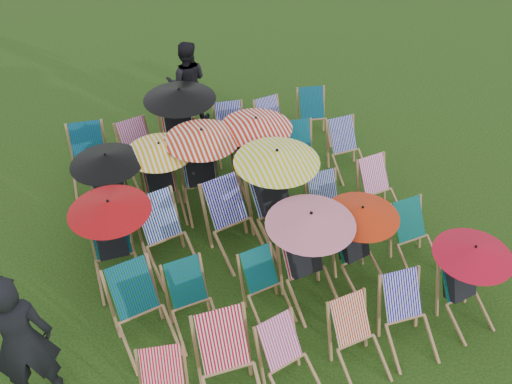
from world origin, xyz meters
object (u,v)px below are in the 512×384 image
object	(u,v)px
deckchair_5	(468,283)
person_rear	(187,82)
person_left	(20,341)
deckchair_29	(314,117)

from	to	relation	value
deckchair_5	person_rear	xyz separation A→B (m)	(-2.01, 5.87, 0.19)
deckchair_5	person_left	size ratio (longest dim) A/B	0.60
deckchair_29	person_left	bearing A→B (deg)	-133.31
person_left	person_rear	distance (m)	6.01
deckchair_29	person_rear	world-z (taller)	person_rear
deckchair_5	person_rear	size ratio (longest dim) A/B	0.72
person_left	person_rear	bearing A→B (deg)	-122.94
deckchair_29	person_left	distance (m)	6.40
deckchair_5	person_left	world-z (taller)	person_left
deckchair_5	deckchair_29	xyz separation A→B (m)	(-0.02, 4.45, -0.19)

